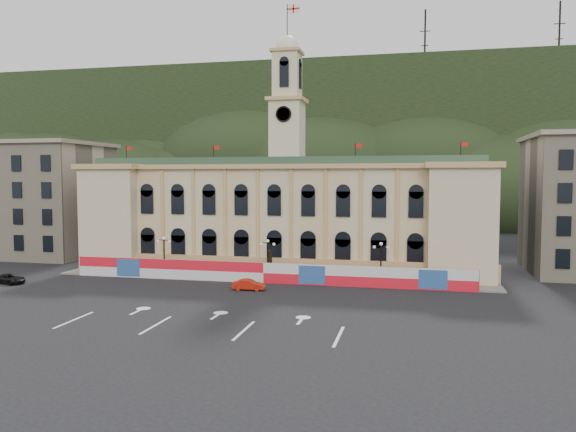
% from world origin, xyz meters
% --- Properties ---
extents(ground, '(260.00, 260.00, 0.00)m').
position_xyz_m(ground, '(0.00, 0.00, 0.00)').
color(ground, black).
rests_on(ground, ground).
extents(lane_markings, '(26.00, 10.00, 0.02)m').
position_xyz_m(lane_markings, '(0.00, -5.00, 0.00)').
color(lane_markings, white).
rests_on(lane_markings, ground).
extents(hill_ridge, '(230.00, 80.00, 64.00)m').
position_xyz_m(hill_ridge, '(0.03, 121.99, 19.48)').
color(hill_ridge, black).
rests_on(hill_ridge, ground).
extents(city_hall, '(56.20, 17.60, 37.10)m').
position_xyz_m(city_hall, '(0.00, 27.63, 7.85)').
color(city_hall, beige).
rests_on(city_hall, ground).
extents(side_building_left, '(21.00, 17.00, 18.60)m').
position_xyz_m(side_building_left, '(-43.00, 30.93, 9.33)').
color(side_building_left, '#C3B596').
rests_on(side_building_left, ground).
extents(hoarding_fence, '(50.00, 0.44, 2.50)m').
position_xyz_m(hoarding_fence, '(0.06, 15.07, 1.25)').
color(hoarding_fence, red).
rests_on(hoarding_fence, ground).
extents(pavement, '(56.00, 5.50, 0.16)m').
position_xyz_m(pavement, '(0.00, 17.75, 0.08)').
color(pavement, slate).
rests_on(pavement, ground).
extents(statue, '(1.40, 1.40, 3.72)m').
position_xyz_m(statue, '(0.00, 18.00, 1.19)').
color(statue, '#595651').
rests_on(statue, ground).
extents(lamp_left, '(1.96, 0.44, 5.15)m').
position_xyz_m(lamp_left, '(-14.00, 17.00, 3.07)').
color(lamp_left, black).
rests_on(lamp_left, ground).
extents(lamp_center, '(1.96, 0.44, 5.15)m').
position_xyz_m(lamp_center, '(0.00, 17.00, 3.07)').
color(lamp_center, black).
rests_on(lamp_center, ground).
extents(lamp_right, '(1.96, 0.44, 5.15)m').
position_xyz_m(lamp_right, '(14.00, 17.00, 3.07)').
color(lamp_right, black).
rests_on(lamp_right, ground).
extents(red_sedan, '(1.85, 3.93, 1.23)m').
position_xyz_m(red_sedan, '(-0.52, 10.51, 0.62)').
color(red_sedan, '#B61E0D').
rests_on(red_sedan, ground).
extents(black_suv, '(3.87, 5.08, 1.16)m').
position_xyz_m(black_suv, '(-30.00, 7.92, 0.58)').
color(black_suv, black).
rests_on(black_suv, ground).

